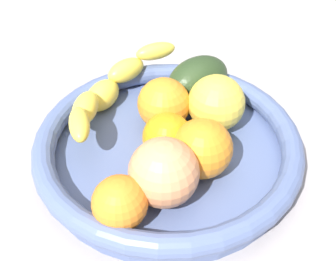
{
  "coord_description": "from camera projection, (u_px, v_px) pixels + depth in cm",
  "views": [
    {
      "loc": [
        2.18,
        -37.38,
        40.21
      ],
      "look_at": [
        0.0,
        0.0,
        7.51
      ],
      "focal_mm": 46.38,
      "sensor_mm": 36.0,
      "label": 1
    }
  ],
  "objects": [
    {
      "name": "kitchen_counter",
      "position": [
        168.0,
        167.0,
        0.54
      ],
      "size": [
        120.0,
        120.0,
        3.0
      ],
      "primitive_type": "cube",
      "color": "#9E9695",
      "rests_on": "ground"
    },
    {
      "name": "orange_mid_right",
      "position": [
        164.0,
        104.0,
        0.53
      ],
      "size": [
        6.53,
        6.53,
        6.53
      ],
      "primitive_type": "sphere",
      "color": "orange",
      "rests_on": "fruit_bowl"
    },
    {
      "name": "orange_mid_left",
      "position": [
        166.0,
        137.0,
        0.49
      ],
      "size": [
        5.75,
        5.75,
        5.75
      ],
      "primitive_type": "sphere",
      "color": "orange",
      "rests_on": "fruit_bowl"
    },
    {
      "name": "avocado_dark",
      "position": [
        198.0,
        79.0,
        0.58
      ],
      "size": [
        10.86,
        10.57,
        5.96
      ],
      "primitive_type": "ellipsoid",
      "rotation": [
        0.0,
        0.0,
        3.86
      ],
      "color": "#293D1E",
      "rests_on": "fruit_bowl"
    },
    {
      "name": "banana_draped_left",
      "position": [
        109.0,
        89.0,
        0.56
      ],
      "size": [
        12.42,
        21.38,
        5.82
      ],
      "color": "yellow",
      "rests_on": "fruit_bowl"
    },
    {
      "name": "fruit_bowl",
      "position": [
        168.0,
        146.0,
        0.51
      ],
      "size": [
        31.4,
        31.4,
        4.13
      ],
      "color": "slate",
      "rests_on": "kitchen_counter"
    },
    {
      "name": "apple_yellow",
      "position": [
        216.0,
        103.0,
        0.53
      ],
      "size": [
        7.05,
        7.05,
        7.05
      ],
      "primitive_type": "sphere",
      "color": "#E0C644",
      "rests_on": "fruit_bowl"
    },
    {
      "name": "peach_blush",
      "position": [
        166.0,
        173.0,
        0.44
      ],
      "size": [
        7.34,
        7.34,
        7.34
      ],
      "primitive_type": "sphere",
      "color": "#E99460",
      "rests_on": "fruit_bowl"
    },
    {
      "name": "orange_rear",
      "position": [
        120.0,
        203.0,
        0.42
      ],
      "size": [
        5.58,
        5.58,
        5.58
      ],
      "primitive_type": "sphere",
      "color": "orange",
      "rests_on": "fruit_bowl"
    },
    {
      "name": "orange_front",
      "position": [
        202.0,
        148.0,
        0.47
      ],
      "size": [
        6.71,
        6.71,
        6.71
      ],
      "primitive_type": "sphere",
      "color": "orange",
      "rests_on": "fruit_bowl"
    }
  ]
}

